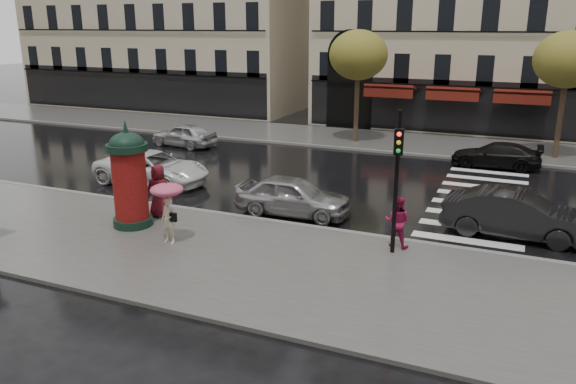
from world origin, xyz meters
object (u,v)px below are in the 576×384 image
at_px(man_burgundy, 159,191).
at_px(car_black, 496,155).
at_px(woman_red, 397,222).
at_px(traffic_light, 397,169).
at_px(car_white, 152,168).
at_px(car_darkgrey, 516,214).
at_px(woman_umbrella, 168,203).
at_px(car_far_silver, 184,135).
at_px(morris_column, 129,176).
at_px(car_silver, 293,196).

height_order(man_burgundy, car_black, man_burgundy).
distance_m(woman_red, car_black, 12.89).
distance_m(traffic_light, car_white, 12.64).
distance_m(car_darkgrey, car_white, 15.24).
bearing_deg(woman_umbrella, car_far_silver, 121.45).
height_order(man_burgundy, traffic_light, traffic_light).
distance_m(woman_umbrella, woman_red, 7.28).
distance_m(morris_column, traffic_light, 9.07).
bearing_deg(morris_column, car_silver, 37.88).
bearing_deg(car_silver, car_darkgrey, -85.49).
bearing_deg(woman_red, car_black, -96.98).
bearing_deg(car_black, man_burgundy, -39.58).
distance_m(woman_umbrella, traffic_light, 7.23).
bearing_deg(car_black, woman_red, -9.99).
bearing_deg(car_black, car_silver, -31.38).
bearing_deg(traffic_light, woman_umbrella, -163.94).
bearing_deg(car_darkgrey, woman_umbrella, 121.11).
bearing_deg(woman_umbrella, car_darkgrey, 27.36).
height_order(car_silver, car_black, car_silver).
relative_size(woman_red, traffic_light, 0.38).
xyz_separation_m(morris_column, car_darkgrey, (12.37, 4.43, -1.12)).
height_order(woman_red, traffic_light, traffic_light).
height_order(car_darkgrey, car_black, car_darkgrey).
height_order(man_burgundy, car_white, man_burgundy).
bearing_deg(car_darkgrey, morris_column, 113.44).
height_order(morris_column, car_darkgrey, morris_column).
bearing_deg(car_black, car_darkgrey, 6.89).
bearing_deg(car_far_silver, traffic_light, 60.42).
distance_m(car_black, car_far_silver, 17.26).
bearing_deg(car_white, man_burgundy, -140.68).
height_order(woman_red, car_silver, woman_red).
relative_size(woman_umbrella, car_darkgrey, 0.43).
relative_size(morris_column, car_silver, 0.86).
distance_m(morris_column, car_darkgrey, 13.19).
bearing_deg(man_burgundy, morris_column, 58.35).
height_order(car_silver, car_darkgrey, car_darkgrey).
xyz_separation_m(car_darkgrey, car_black, (-1.24, 9.95, -0.16)).
relative_size(traffic_light, car_far_silver, 1.09).
distance_m(man_burgundy, car_darkgrey, 12.50).
relative_size(car_black, car_far_silver, 1.06).
relative_size(car_silver, car_darkgrey, 0.91).
xyz_separation_m(traffic_light, car_far_silver, (-14.98, 11.37, -2.11)).
bearing_deg(car_silver, man_burgundy, 117.49).
height_order(traffic_light, car_darkgrey, traffic_light).
xyz_separation_m(traffic_light, car_black, (2.17, 13.28, -2.17)).
height_order(man_burgundy, car_silver, man_burgundy).
xyz_separation_m(man_burgundy, morris_column, (-0.31, -1.18, 0.81)).
bearing_deg(traffic_light, car_darkgrey, 44.34).
height_order(traffic_light, car_far_silver, traffic_light).
bearing_deg(woman_red, woman_umbrella, 23.33).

